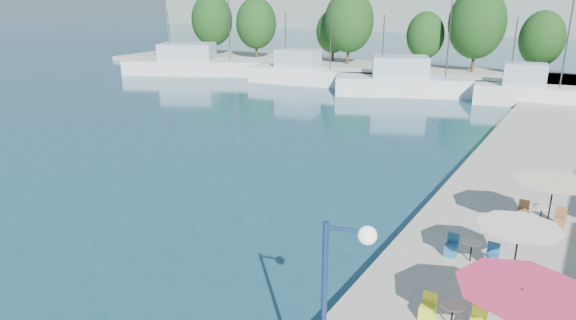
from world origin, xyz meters
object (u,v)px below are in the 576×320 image
Objects in this scene: trawler_01 at (209,65)px; street_lamp at (340,294)px; trawler_03 at (421,84)px; umbrella_cream at (553,188)px; trawler_02 at (313,74)px; trawler_04 at (540,94)px; umbrella_white at (519,234)px; umbrella_pink at (521,298)px.

street_lamp is (39.27, -42.96, 3.02)m from trawler_01.
trawler_03 is 33.99m from umbrella_cream.
trawler_03 is at bearing -7.67° from trawler_02.
trawler_01 is 1.40× the size of trawler_02.
trawler_03 and trawler_04 have the same top height.
trawler_01 is at bearing 140.05° from umbrella_white.
umbrella_cream is 0.59× the size of street_lamp.
street_lamp is at bearing -123.63° from umbrella_pink.
umbrella_white is (3.08, -34.95, 1.50)m from trawler_04.
trawler_03 is 1.50× the size of trawler_04.
street_lamp is (-2.29, -8.15, 1.51)m from umbrella_white.
trawler_01 and trawler_02 have the same top height.
umbrella_cream is at bearing 82.79° from umbrella_white.
umbrella_pink is (3.68, -38.76, 1.51)m from trawler_04.
trawler_02 is 43.81m from umbrella_white.
umbrella_pink is at bearing 44.49° from street_lamp.
umbrella_cream is (0.55, 4.31, 0.25)m from umbrella_white.
umbrella_cream is (-0.05, 8.12, 0.24)m from umbrella_pink.
trawler_01 reaches higher than umbrella_pink.
umbrella_white is at bearing -94.70° from trawler_04.
trawler_04 is 43.21m from street_lamp.
umbrella_cream is at bearing -56.61° from trawler_02.
trawler_02 reaches higher than umbrella_pink.
umbrella_pink is at bearing -89.66° from umbrella_cream.
trawler_01 is 52.02m from umbrella_cream.
umbrella_white is at bearing 98.86° from umbrella_pink.
trawler_02 is 0.86× the size of trawler_03.
trawler_04 is at bearing -7.90° from trawler_02.
trawler_01 is 27.56m from trawler_03.
trawler_03 is 6.95× the size of umbrella_white.
trawler_01 reaches higher than umbrella_white.
trawler_01 is 6.84× the size of umbrella_pink.
trawler_04 is 35.12m from umbrella_white.
trawler_02 is 49.45m from street_lamp.
trawler_04 is at bearing 95.04° from umbrella_white.
street_lamp is (-2.88, -4.34, 1.50)m from umbrella_pink.
trawler_01 reaches higher than street_lamp.
trawler_04 reaches higher than umbrella_cream.
umbrella_white is 0.89× the size of umbrella_cream.
trawler_04 is 4.12× the size of umbrella_cream.
trawler_01 reaches higher than umbrella_cream.
trawler_02 is 4.90× the size of umbrella_pink.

